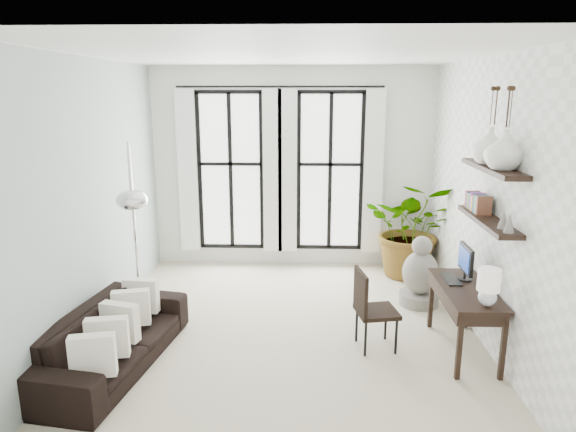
{
  "coord_description": "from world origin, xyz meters",
  "views": [
    {
      "loc": [
        0.2,
        -5.69,
        2.82
      ],
      "look_at": [
        -0.0,
        0.3,
        1.35
      ],
      "focal_mm": 32.0,
      "sensor_mm": 36.0,
      "label": 1
    }
  ],
  "objects_px": {
    "plant": "(412,229)",
    "desk_chair": "(370,305)",
    "desk": "(467,294)",
    "buddha": "(420,276)",
    "sofa": "(112,338)",
    "arc_lamp": "(131,188)"
  },
  "relations": [
    {
      "from": "sofa",
      "to": "desk_chair",
      "type": "relative_size",
      "value": 2.32
    },
    {
      "from": "arc_lamp",
      "to": "plant",
      "type": "bearing_deg",
      "value": 31.92
    },
    {
      "from": "sofa",
      "to": "buddha",
      "type": "relative_size",
      "value": 2.22
    },
    {
      "from": "sofa",
      "to": "plant",
      "type": "bearing_deg",
      "value": -42.98
    },
    {
      "from": "plant",
      "to": "arc_lamp",
      "type": "height_order",
      "value": "arc_lamp"
    },
    {
      "from": "plant",
      "to": "buddha",
      "type": "relative_size",
      "value": 1.58
    },
    {
      "from": "sofa",
      "to": "desk",
      "type": "xyz_separation_m",
      "value": [
        3.75,
        0.38,
        0.4
      ]
    },
    {
      "from": "plant",
      "to": "desk",
      "type": "bearing_deg",
      "value": -87.77
    },
    {
      "from": "sofa",
      "to": "arc_lamp",
      "type": "xyz_separation_m",
      "value": [
        0.1,
        0.63,
        1.47
      ]
    },
    {
      "from": "buddha",
      "to": "arc_lamp",
      "type": "bearing_deg",
      "value": -162.42
    },
    {
      "from": "plant",
      "to": "buddha",
      "type": "distance_m",
      "value": 1.18
    },
    {
      "from": "sofa",
      "to": "desk_chair",
      "type": "distance_m",
      "value": 2.77
    },
    {
      "from": "plant",
      "to": "desk",
      "type": "relative_size",
      "value": 1.19
    },
    {
      "from": "desk_chair",
      "to": "buddha",
      "type": "bearing_deg",
      "value": 46.1
    },
    {
      "from": "desk",
      "to": "buddha",
      "type": "height_order",
      "value": "desk"
    },
    {
      "from": "plant",
      "to": "desk_chair",
      "type": "bearing_deg",
      "value": -111.38
    },
    {
      "from": "plant",
      "to": "desk_chair",
      "type": "height_order",
      "value": "plant"
    },
    {
      "from": "buddha",
      "to": "desk",
      "type": "bearing_deg",
      "value": -81.78
    },
    {
      "from": "desk",
      "to": "buddha",
      "type": "bearing_deg",
      "value": 98.22
    },
    {
      "from": "desk",
      "to": "buddha",
      "type": "xyz_separation_m",
      "value": [
        -0.19,
        1.34,
        -0.3
      ]
    },
    {
      "from": "sofa",
      "to": "arc_lamp",
      "type": "distance_m",
      "value": 1.6
    },
    {
      "from": "desk",
      "to": "sofa",
      "type": "bearing_deg",
      "value": -174.24
    }
  ]
}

